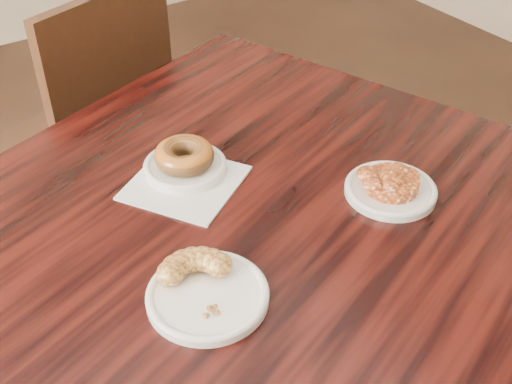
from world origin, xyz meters
TOP-DOWN VIEW (x-y plane):
  - cafe_table at (0.18, -0.07)m, footprint 1.28×1.28m
  - chair_far at (0.15, 0.75)m, footprint 0.53×0.53m
  - napkin at (0.12, 0.09)m, footprint 0.24×0.24m
  - plate_donut at (0.14, 0.12)m, footprint 0.14×0.14m
  - plate_cruller at (0.02, -0.16)m, footprint 0.17×0.17m
  - plate_fritter at (0.39, -0.13)m, footprint 0.15×0.15m
  - glazed_donut at (0.14, 0.12)m, footprint 0.10×0.10m
  - apple_fritter at (0.39, -0.13)m, footprint 0.13×0.13m
  - cruller_fragment at (0.02, -0.16)m, footprint 0.13×0.13m

SIDE VIEW (x-z plane):
  - cafe_table at x=0.18m, z-range 0.00..0.75m
  - chair_far at x=0.15m, z-range 0.00..0.90m
  - napkin at x=0.12m, z-range 0.75..0.75m
  - plate_cruller at x=0.02m, z-range 0.75..0.76m
  - plate_fritter at x=0.39m, z-range 0.75..0.76m
  - plate_donut at x=0.14m, z-range 0.75..0.77m
  - apple_fritter at x=0.39m, z-range 0.76..0.79m
  - cruller_fragment at x=0.02m, z-range 0.76..0.80m
  - glazed_donut at x=0.14m, z-range 0.77..0.80m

